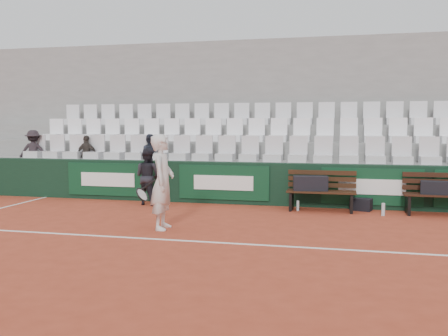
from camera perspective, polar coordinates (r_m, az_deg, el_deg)
ground at (r=8.30m, az=-4.91°, el=-8.29°), size 80.00×80.00×0.00m
court_baseline at (r=8.30m, az=-4.91°, el=-8.26°), size 18.00×0.06×0.01m
back_barrier at (r=12.00m, az=1.37°, el=-1.72°), size 18.00×0.34×1.00m
grandstand_tier_front at (r=12.63m, az=1.66°, el=-1.39°), size 18.00×0.95×1.00m
grandstand_tier_mid at (r=13.54m, az=2.48°, el=-0.01°), size 18.00×0.95×1.45m
grandstand_tier_back at (r=14.45m, az=3.20°, el=1.20°), size 18.00×0.95×1.90m
grandstand_rear_wall at (r=15.04m, az=3.64°, el=6.11°), size 18.00×0.30×4.40m
seat_row_front at (r=12.40m, az=1.51°, el=2.27°), size 11.90×0.44×0.63m
seat_row_mid at (r=13.32m, az=2.36°, el=4.39°), size 11.90×0.44×0.63m
seat_row_back at (r=14.25m, az=3.10°, el=6.24°), size 11.90×0.44×0.63m
bench_left at (r=11.21m, az=11.03°, el=-3.71°), size 1.50×0.56×0.45m
bench_right at (r=11.43m, az=23.52°, el=-3.87°), size 1.50×0.56×0.45m
sports_bag_left at (r=11.19m, az=9.85°, el=-1.73°), size 0.78×0.42×0.32m
sports_bag_right at (r=11.33m, az=23.02°, el=-2.09°), size 0.61×0.34×0.27m
sports_bag_ground at (r=11.50m, az=15.40°, el=-4.03°), size 0.51×0.39×0.27m
water_bottle_near at (r=11.18m, az=8.44°, el=-4.28°), size 0.06×0.06×0.23m
water_bottle_far at (r=10.97m, az=17.74°, el=-4.53°), size 0.07×0.07×0.27m
tennis_player at (r=9.11m, az=-7.06°, el=-1.60°), size 0.73×0.67×1.73m
ball_kid at (r=11.98m, az=-8.71°, el=-0.96°), size 0.77×0.68×1.35m
spectator_a at (r=14.74m, az=-20.99°, el=3.48°), size 0.89×0.72×1.20m
spectator_b at (r=13.89m, az=-15.43°, el=3.28°), size 0.63×0.28×1.07m
spectator_c at (r=13.12m, az=-8.53°, el=3.41°), size 0.58×0.48×1.11m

